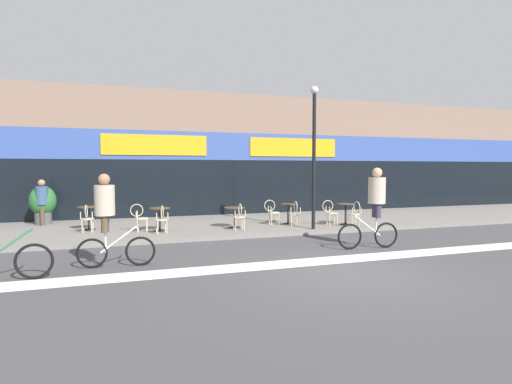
# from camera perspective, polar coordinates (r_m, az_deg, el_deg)

# --- Properties ---
(ground_plane) EXTENTS (120.00, 120.00, 0.00)m
(ground_plane) POSITION_cam_1_polar(r_m,az_deg,el_deg) (8.61, 13.31, -11.21)
(ground_plane) COLOR #424244
(sidewalk_slab) EXTENTS (40.00, 5.50, 0.12)m
(sidewalk_slab) POSITION_cam_1_polar(r_m,az_deg,el_deg) (15.14, -1.30, -4.56)
(sidewalk_slab) COLOR slate
(sidewalk_slab) RESTS_ON ground
(storefront_facade) EXTENTS (40.00, 4.06, 5.45)m
(storefront_facade) POSITION_cam_1_polar(r_m,az_deg,el_deg) (19.55, -5.39, 5.02)
(storefront_facade) COLOR #7F6656
(storefront_facade) RESTS_ON ground
(bike_lane_stripe) EXTENTS (36.00, 0.70, 0.01)m
(bike_lane_stripe) POSITION_cam_1_polar(r_m,az_deg,el_deg) (9.58, 9.64, -9.65)
(bike_lane_stripe) COLOR silver
(bike_lane_stripe) RESTS_ON ground
(bistro_table_0) EXTENTS (0.72, 0.72, 0.78)m
(bistro_table_0) POSITION_cam_1_polar(r_m,az_deg,el_deg) (14.31, -22.79, -2.81)
(bistro_table_0) COLOR black
(bistro_table_0) RESTS_ON sidewalk_slab
(bistro_table_1) EXTENTS (0.68, 0.68, 0.76)m
(bistro_table_1) POSITION_cam_1_polar(r_m,az_deg,el_deg) (13.34, -13.58, -3.14)
(bistro_table_1) COLOR black
(bistro_table_1) RESTS_ON sidewalk_slab
(bistro_table_2) EXTENTS (0.74, 0.74, 0.70)m
(bistro_table_2) POSITION_cam_1_polar(r_m,az_deg,el_deg) (13.72, -3.09, -3.02)
(bistro_table_2) COLOR black
(bistro_table_2) RESTS_ON sidewalk_slab
(bistro_table_3) EXTENTS (0.60, 0.60, 0.74)m
(bistro_table_3) POSITION_cam_1_polar(r_m,az_deg,el_deg) (14.67, 4.62, -2.55)
(bistro_table_3) COLOR black
(bistro_table_3) RESTS_ON sidewalk_slab
(bistro_table_4) EXTENTS (0.63, 0.63, 0.76)m
(bistro_table_4) POSITION_cam_1_polar(r_m,az_deg,el_deg) (14.82, 12.69, -2.49)
(bistro_table_4) COLOR black
(bistro_table_4) RESTS_ON sidewalk_slab
(cafe_chair_0_near) EXTENTS (0.43, 0.59, 0.90)m
(cafe_chair_0_near) POSITION_cam_1_polar(r_m,az_deg,el_deg) (13.70, -23.01, -3.24)
(cafe_chair_0_near) COLOR beige
(cafe_chair_0_near) RESTS_ON sidewalk_slab
(cafe_chair_1_near) EXTENTS (0.43, 0.59, 0.90)m
(cafe_chair_1_near) POSITION_cam_1_polar(r_m,az_deg,el_deg) (12.72, -13.31, -3.55)
(cafe_chair_1_near) COLOR beige
(cafe_chair_1_near) RESTS_ON sidewalk_slab
(cafe_chair_1_side) EXTENTS (0.60, 0.45, 0.90)m
(cafe_chair_1_side) POSITION_cam_1_polar(r_m,az_deg,el_deg) (13.31, -16.26, -3.29)
(cafe_chair_1_side) COLOR beige
(cafe_chair_1_side) RESTS_ON sidewalk_slab
(cafe_chair_2_near) EXTENTS (0.42, 0.58, 0.90)m
(cafe_chair_2_near) POSITION_cam_1_polar(r_m,az_deg,el_deg) (13.12, -2.38, -3.26)
(cafe_chair_2_near) COLOR beige
(cafe_chair_2_near) RESTS_ON sidewalk_slab
(cafe_chair_3_near) EXTENTS (0.45, 0.60, 0.90)m
(cafe_chair_3_near) POSITION_cam_1_polar(r_m,az_deg,el_deg) (14.10, 5.57, -2.80)
(cafe_chair_3_near) COLOR beige
(cafe_chair_3_near) RESTS_ON sidewalk_slab
(cafe_chair_3_side) EXTENTS (0.59, 0.43, 0.90)m
(cafe_chair_3_side) POSITION_cam_1_polar(r_m,az_deg,el_deg) (14.45, 2.33, -2.64)
(cafe_chair_3_side) COLOR beige
(cafe_chair_3_side) RESTS_ON sidewalk_slab
(cafe_chair_4_near) EXTENTS (0.40, 0.57, 0.90)m
(cafe_chair_4_near) POSITION_cam_1_polar(r_m,az_deg,el_deg) (14.30, 13.98, -2.80)
(cafe_chair_4_near) COLOR beige
(cafe_chair_4_near) RESTS_ON sidewalk_slab
(cafe_chair_4_side) EXTENTS (0.60, 0.45, 0.90)m
(cafe_chair_4_side) POSITION_cam_1_polar(r_m,az_deg,el_deg) (14.52, 10.55, -2.66)
(cafe_chair_4_side) COLOR beige
(cafe_chair_4_side) RESTS_ON sidewalk_slab
(planter_pot) EXTENTS (0.90, 0.90, 1.41)m
(planter_pot) POSITION_cam_1_polar(r_m,az_deg,el_deg) (16.43, -28.17, -1.42)
(planter_pot) COLOR #4C4C51
(planter_pot) RESTS_ON sidewalk_slab
(lamp_post) EXTENTS (0.26, 0.26, 4.74)m
(lamp_post) POSITION_cam_1_polar(r_m,az_deg,el_deg) (13.47, 8.29, 6.47)
(lamp_post) COLOR black
(lamp_post) RESTS_ON sidewalk_slab
(cyclist_0) EXTENTS (1.76, 0.56, 2.18)m
(cyclist_0) POSITION_cam_1_polar(r_m,az_deg,el_deg) (11.18, 16.60, -1.28)
(cyclist_0) COLOR black
(cyclist_0) RESTS_ON ground
(cyclist_1) EXTENTS (1.66, 0.53, 2.04)m
(cyclist_1) POSITION_cam_1_polar(r_m,az_deg,el_deg) (9.23, -20.46, -2.81)
(cyclist_1) COLOR black
(cyclist_1) RESTS_ON ground
(pedestrian_near_end) EXTENTS (0.46, 0.46, 1.64)m
(pedestrian_near_end) POSITION_cam_1_polar(r_m,az_deg,el_deg) (16.14, -28.26, -0.78)
(pedestrian_near_end) COLOR #4C3D2D
(pedestrian_near_end) RESTS_ON sidewalk_slab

